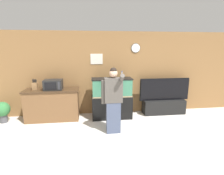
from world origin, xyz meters
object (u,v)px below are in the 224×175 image
(knife_block, at_px, (35,86))
(tv_on_stand, at_px, (164,103))
(person_standing, at_px, (113,100))
(potted_plant, at_px, (2,110))
(counter_island, at_px, (53,105))
(microwave, at_px, (53,85))
(aquarium_on_stand, at_px, (112,98))

(knife_block, distance_m, tv_on_stand, 4.00)
(person_standing, xyz_separation_m, potted_plant, (-3.05, 1.00, -0.50))
(counter_island, height_order, microwave, microwave)
(microwave, distance_m, knife_block, 0.53)
(aquarium_on_stand, xyz_separation_m, tv_on_stand, (1.72, 0.15, -0.27))
(microwave, bearing_deg, person_standing, -32.64)
(potted_plant, bearing_deg, person_standing, -18.11)
(knife_block, bearing_deg, person_standing, -26.90)
(aquarium_on_stand, bearing_deg, person_standing, -95.32)
(knife_block, xyz_separation_m, person_standing, (2.13, -1.08, -0.17))
(aquarium_on_stand, bearing_deg, tv_on_stand, 4.88)
(aquarium_on_stand, relative_size, tv_on_stand, 0.76)
(microwave, height_order, person_standing, person_standing)
(potted_plant, bearing_deg, microwave, 1.14)
(person_standing, bearing_deg, tv_on_stand, 31.44)
(tv_on_stand, distance_m, person_standing, 2.18)
(knife_block, relative_size, potted_plant, 0.53)
(aquarium_on_stand, bearing_deg, microwave, 177.75)
(counter_island, relative_size, aquarium_on_stand, 1.26)
(microwave, xyz_separation_m, tv_on_stand, (3.42, 0.08, -0.72))
(aquarium_on_stand, relative_size, person_standing, 0.74)
(person_standing, bearing_deg, aquarium_on_stand, 84.68)
(potted_plant, bearing_deg, counter_island, 1.76)
(microwave, xyz_separation_m, person_standing, (1.60, -1.03, -0.21))
(counter_island, bearing_deg, person_standing, -31.96)
(microwave, relative_size, tv_on_stand, 0.32)
(aquarium_on_stand, height_order, person_standing, person_standing)
(knife_block, height_order, tv_on_stand, knife_block)
(counter_island, bearing_deg, tv_on_stand, 1.10)
(microwave, relative_size, potted_plant, 0.85)
(counter_island, relative_size, microwave, 3.01)
(knife_block, height_order, potted_plant, knife_block)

